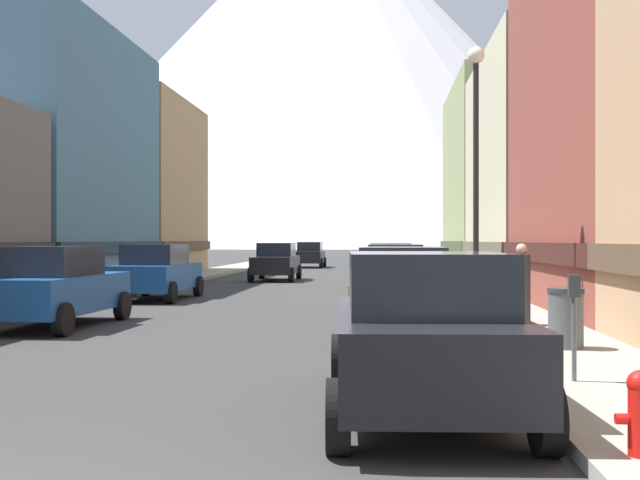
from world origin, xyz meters
The scene contains 19 objects.
sidewalk_left centered at (-6.25, 35.00, 0.07)m, with size 2.50×100.00×0.15m, color gray.
sidewalk_right centered at (6.25, 35.00, 0.07)m, with size 2.50×100.00×0.15m, color gray.
storefront_left_2 centered at (-10.94, 27.48, 5.13)m, with size 7.19×12.25×10.61m.
storefront_left_3 centered at (-12.27, 39.24, 4.73)m, with size 9.83×10.61×9.79m.
storefront_right_2 centered at (11.18, 28.62, 4.62)m, with size 7.65×12.60×9.58m.
storefront_right_3 centered at (11.60, 42.14, 5.28)m, with size 8.51×13.73×10.91m.
car_left_1 centered at (-3.80, 12.49, 0.90)m, with size 2.18×4.45×1.78m.
car_left_2 centered at (-3.80, 20.44, 0.90)m, with size 2.11×4.42×1.78m.
car_right_0 centered at (3.80, 4.41, 0.90)m, with size 2.25×4.48×1.78m.
car_right_1 centered at (3.80, 11.19, 0.90)m, with size 2.22×4.47×1.78m.
car_right_2 centered at (3.80, 19.95, 0.90)m, with size 2.16×4.44×1.78m.
car_right_3 centered at (3.80, 28.16, 0.90)m, with size 2.26×4.49×1.78m.
car_driving_0 centered at (-1.60, 50.44, 0.90)m, with size 2.06×4.40×1.78m.
car_driving_1 centered at (-1.60, 32.69, 0.90)m, with size 2.06×4.40×1.78m.
parking_meter_near centered at (5.75, 5.82, 1.01)m, with size 0.14×0.10×1.33m.
trash_bin_right centered at (6.35, 8.86, 0.64)m, with size 0.59×0.59×0.98m.
pedestrian_0 centered at (6.25, 12.33, 0.93)m, with size 0.36×0.36×1.69m.
streetlamp_right centered at (5.35, 12.62, 3.99)m, with size 0.36×0.36×5.86m.
mountain_backdrop centered at (-15.35, 260.00, 60.11)m, with size 215.08×215.08×120.23m, color silver.
Camera 1 is at (3.34, -4.22, 1.91)m, focal length 44.17 mm.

